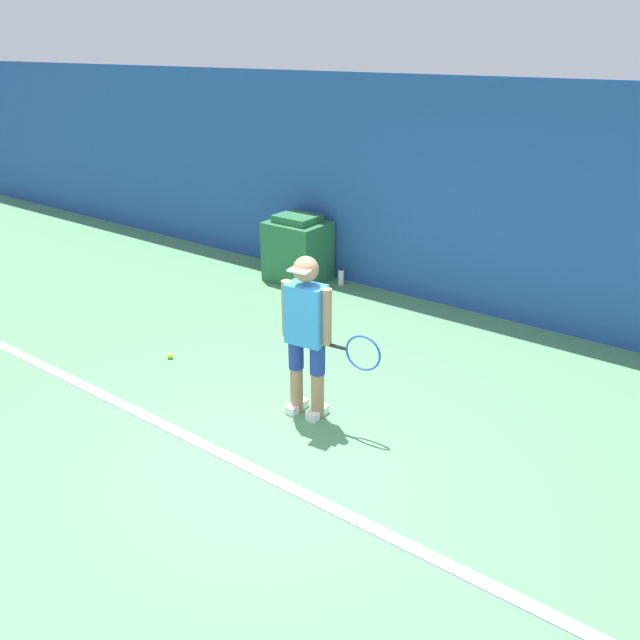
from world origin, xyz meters
TOP-DOWN VIEW (x-y plane):
  - ground_plane at (0.00, 0.00)m, footprint 24.00×24.00m
  - back_wall at (0.00, 3.71)m, footprint 24.00×0.10m
  - court_baseline at (0.00, -0.39)m, footprint 21.60×0.10m
  - tennis_player at (-0.21, 0.53)m, footprint 0.95×0.30m
  - tennis_ball at (-2.08, 0.52)m, footprint 0.07×0.07m
  - covered_chair at (-2.47, 3.28)m, footprint 0.81×0.67m
  - water_bottle at (-1.86, 3.47)m, footprint 0.08×0.08m

SIDE VIEW (x-z plane):
  - ground_plane at x=0.00m, z-range 0.00..0.00m
  - court_baseline at x=0.00m, z-range 0.00..0.01m
  - tennis_ball at x=-2.08m, z-range 0.00..0.07m
  - water_bottle at x=-1.86m, z-range -0.01..0.23m
  - covered_chair at x=-2.47m, z-range -0.02..0.92m
  - tennis_player at x=-0.21m, z-range 0.08..1.59m
  - back_wall at x=0.00m, z-range 0.00..2.79m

